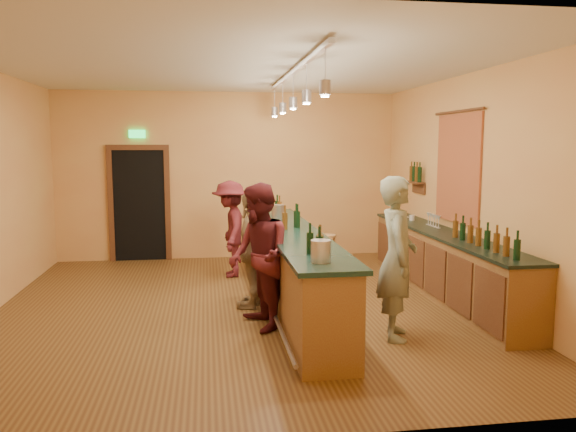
{
  "coord_description": "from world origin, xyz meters",
  "views": [
    {
      "loc": [
        -0.45,
        -7.42,
        2.2
      ],
      "look_at": [
        0.67,
        0.2,
        1.22
      ],
      "focal_mm": 35.0,
      "sensor_mm": 36.0,
      "label": 1
    }
  ],
  "objects": [
    {
      "name": "floor",
      "position": [
        0.0,
        0.0,
        0.0
      ],
      "size": [
        7.0,
        7.0,
        0.0
      ],
      "primitive_type": "plane",
      "color": "#573318",
      "rests_on": "ground"
    },
    {
      "name": "ceiling",
      "position": [
        0.0,
        0.0,
        3.2
      ],
      "size": [
        6.5,
        7.0,
        0.02
      ],
      "primitive_type": "cube",
      "color": "silver",
      "rests_on": "wall_back"
    },
    {
      "name": "wall_back",
      "position": [
        0.0,
        3.5,
        1.6
      ],
      "size": [
        6.5,
        0.02,
        3.2
      ],
      "primitive_type": "cube",
      "color": "#DA8E52",
      "rests_on": "floor"
    },
    {
      "name": "wall_front",
      "position": [
        0.0,
        -3.5,
        1.6
      ],
      "size": [
        6.5,
        0.02,
        3.2
      ],
      "primitive_type": "cube",
      "color": "#DA8E52",
      "rests_on": "floor"
    },
    {
      "name": "wall_right",
      "position": [
        3.25,
        0.0,
        1.6
      ],
      "size": [
        0.02,
        7.0,
        3.2
      ],
      "primitive_type": "cube",
      "color": "#DA8E52",
      "rests_on": "floor"
    },
    {
      "name": "doorway",
      "position": [
        -1.7,
        3.47,
        1.13
      ],
      "size": [
        1.15,
        0.09,
        2.48
      ],
      "color": "black",
      "rests_on": "wall_back"
    },
    {
      "name": "tapestry",
      "position": [
        3.23,
        0.4,
        1.85
      ],
      "size": [
        0.03,
        1.4,
        1.6
      ],
      "primitive_type": "cube",
      "color": "maroon",
      "rests_on": "wall_right"
    },
    {
      "name": "bottle_shelf",
      "position": [
        3.17,
        1.9,
        1.67
      ],
      "size": [
        0.17,
        0.55,
        0.54
      ],
      "color": "#482215",
      "rests_on": "wall_right"
    },
    {
      "name": "back_counter",
      "position": [
        2.97,
        0.18,
        0.49
      ],
      "size": [
        0.6,
        4.55,
        1.27
      ],
      "color": "brown",
      "rests_on": "floor"
    },
    {
      "name": "tasting_bar",
      "position": [
        0.71,
        -0.0,
        0.61
      ],
      "size": [
        0.73,
        5.1,
        1.38
      ],
      "color": "brown",
      "rests_on": "floor"
    },
    {
      "name": "pendant_track",
      "position": [
        0.71,
        -0.0,
        2.98
      ],
      "size": [
        0.11,
        4.6,
        0.5
      ],
      "color": "silver",
      "rests_on": "ceiling"
    },
    {
      "name": "bartender",
      "position": [
        1.68,
        -1.44,
        0.93
      ],
      "size": [
        0.59,
        0.76,
        1.86
      ],
      "primitive_type": "imported",
      "rotation": [
        0.0,
        0.0,
        1.33
      ],
      "color": "gray",
      "rests_on": "floor"
    },
    {
      "name": "customer_a",
      "position": [
        0.16,
        -0.9,
        0.88
      ],
      "size": [
        0.83,
        0.97,
        1.76
      ],
      "primitive_type": "imported",
      "rotation": [
        0.0,
        0.0,
        -1.37
      ],
      "color": "#59191E",
      "rests_on": "floor"
    },
    {
      "name": "customer_b",
      "position": [
        0.16,
        0.03,
        0.8
      ],
      "size": [
        0.71,
        1.01,
        1.6
      ],
      "primitive_type": "imported",
      "rotation": [
        0.0,
        0.0,
        -1.95
      ],
      "color": "#997A51",
      "rests_on": "floor"
    },
    {
      "name": "customer_c",
      "position": [
        -0.05,
        1.89,
        0.81
      ],
      "size": [
        0.61,
        1.04,
        1.61
      ],
      "primitive_type": "imported",
      "rotation": [
        0.0,
        0.0,
        -1.58
      ],
      "color": "#59191E",
      "rests_on": "floor"
    },
    {
      "name": "bar_stool",
      "position": [
        1.61,
        1.95,
        0.51
      ],
      "size": [
        0.32,
        0.32,
        0.65
      ],
      "rotation": [
        0.0,
        0.0,
        0.1
      ],
      "color": "#B07B4F",
      "rests_on": "floor"
    }
  ]
}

